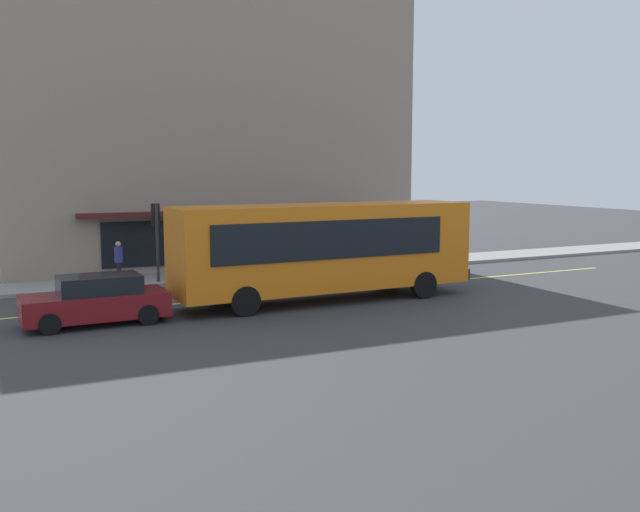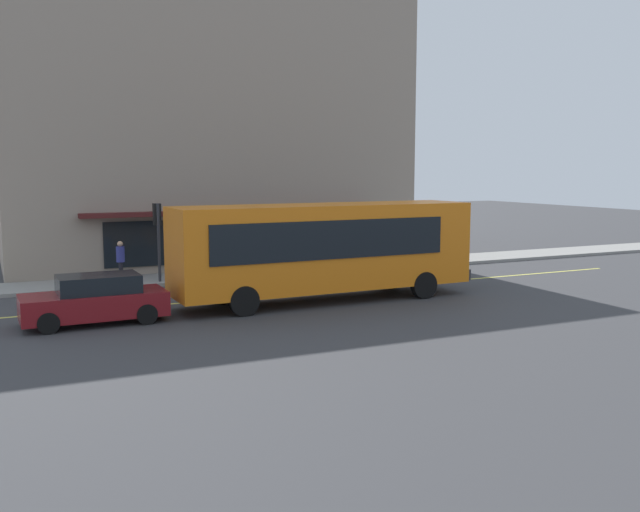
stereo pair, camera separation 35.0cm
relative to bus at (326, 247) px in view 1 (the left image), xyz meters
The scene contains 10 objects.
ground 3.68m from the bus, 142.93° to the left, with size 120.00×120.00×0.00m, color #38383A.
sidewalk 7.70m from the bus, 109.32° to the left, with size 80.00×2.80×0.15m, color gray.
lane_centre_stripe 3.67m from the bus, 142.93° to the left, with size 36.00×0.16×0.01m, color #D8D14C.
storefront_building 14.37m from the bus, 92.55° to the left, with size 19.65×10.92×13.22m.
bus is the anchor object (origin of this frame).
traffic_light 7.82m from the bus, 126.34° to the left, with size 0.30×0.52×3.20m.
car_navy 4.47m from the bus, 88.15° to the left, with size 4.36×1.98×1.52m.
car_maroon 8.15m from the bus, behind, with size 4.33×1.92×1.52m.
pedestrian_near_storefront 9.17m from the bus, 131.62° to the left, with size 0.34×0.34×1.67m.
pedestrian_by_curb 7.72m from the bus, 117.13° to the left, with size 0.34×0.34×1.76m.
Camera 1 is at (-8.80, -24.21, 4.76)m, focal length 39.43 mm.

